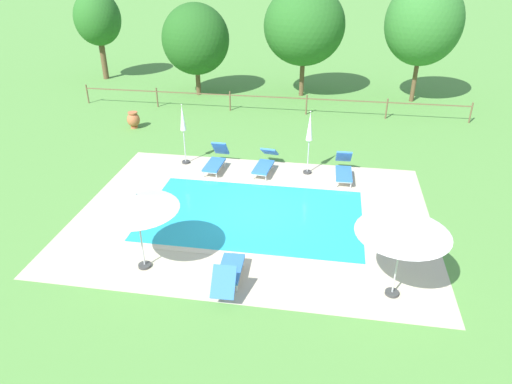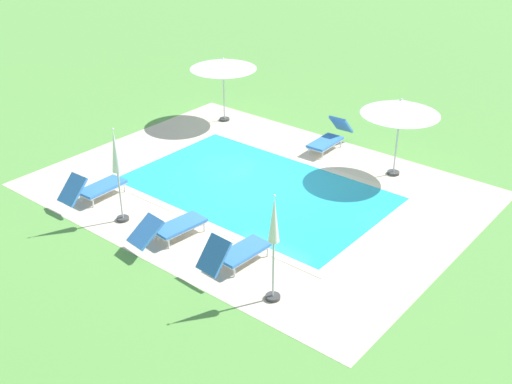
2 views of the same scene
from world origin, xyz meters
name	(u,v)px [view 2 (image 2 of 2)]	position (x,y,z in m)	size (l,w,h in m)	color
ground_plane	(257,189)	(0.00, 0.00, 0.00)	(160.00, 160.00, 0.00)	#599342
pool_deck_paving	(257,189)	(0.00, 0.00, 0.00)	(11.60, 8.79, 0.01)	beige
swimming_pool_water	(257,189)	(0.00, 0.00, 0.01)	(7.19, 4.39, 0.01)	#23A8C1
pool_coping_rim	(257,189)	(0.00, 0.00, 0.01)	(7.67, 4.87, 0.01)	beige
sun_lounger_north_near_steps	(170,227)	(-0.09, 3.41, 0.37)	(0.82, 2.06, 0.82)	#3370BC
sun_lounger_north_mid	(94,188)	(2.96, 3.30, 0.39)	(0.65, 1.93, 0.94)	#3370BC
sun_lounger_north_far	(235,253)	(-2.05, 3.29, 0.39)	(0.71, 1.89, 0.99)	#3370BC
sun_lounger_north_end	(330,137)	(-0.02, -3.65, 0.39)	(0.67, 1.94, 0.93)	#3370BC
patio_umbrella_open_foreground	(401,107)	(-2.51, -3.28, 2.08)	(2.24, 2.24, 2.34)	#383838
patio_umbrella_open_by_bench	(223,64)	(4.21, -3.36, 2.04)	(2.28, 2.28, 2.26)	#383838
patio_umbrella_closed_row_west	(274,232)	(-3.43, 3.66, 1.65)	(0.32, 0.32, 2.50)	#383838
patio_umbrella_closed_row_mid_west	(116,160)	(1.57, 3.51, 1.70)	(0.32, 0.32, 2.54)	#383838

